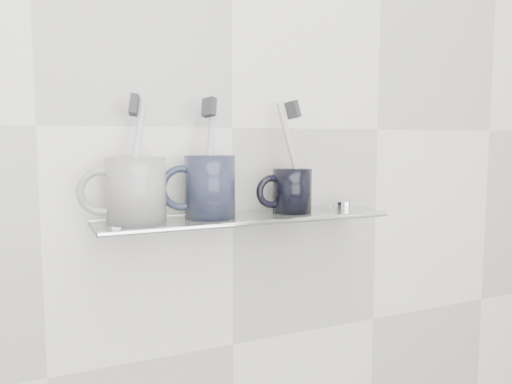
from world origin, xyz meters
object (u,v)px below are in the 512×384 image
mug_left (136,190)px  mug_center (210,187)px  mug_right (292,191)px  shelf_glass (246,218)px

mug_left → mug_center: size_ratio=0.99×
mug_center → mug_right: size_ratio=1.33×
mug_center → shelf_glass: bearing=-8.3°
mug_center → mug_right: bearing=-3.8°
mug_left → mug_right: size_ratio=1.31×
shelf_glass → mug_right: 0.10m
mug_left → mug_center: bearing=-18.2°
shelf_glass → mug_right: bearing=3.1°
mug_left → mug_center: mug_center is taller
shelf_glass → mug_left: size_ratio=4.89×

